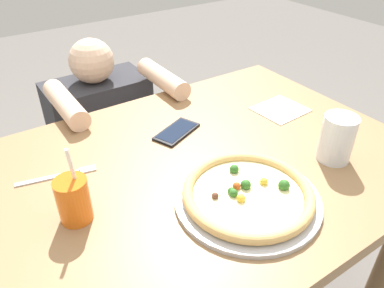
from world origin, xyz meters
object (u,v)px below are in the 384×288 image
fork (61,175)px  cell_phone (177,132)px  water_cup_clear (337,138)px  diner_seated (106,151)px  pizza_near (248,195)px  drink_cup_colored (74,200)px

fork → cell_phone: size_ratio=1.21×
water_cup_clear → diner_seated: diner_seated is taller
pizza_near → water_cup_clear: 0.31m
pizza_near → diner_seated: diner_seated is taller
drink_cup_colored → fork: (0.02, 0.17, -0.05)m
water_cup_clear → fork: bearing=152.4°
water_cup_clear → fork: 0.74m
drink_cup_colored → water_cup_clear: drink_cup_colored is taller
fork → diner_seated: size_ratio=0.22×
water_cup_clear → cell_phone: (-0.29, 0.35, -0.06)m
drink_cup_colored → diner_seated: size_ratio=0.21×
water_cup_clear → drink_cup_colored: bearing=165.8°
pizza_near → fork: (-0.34, 0.34, -0.02)m
drink_cup_colored → cell_phone: (0.38, 0.18, -0.05)m
fork → pizza_near: bearing=-45.0°
fork → cell_phone: (0.36, 0.01, 0.00)m
cell_phone → diner_seated: (-0.06, 0.53, -0.36)m
water_cup_clear → cell_phone: size_ratio=0.79×
pizza_near → diner_seated: size_ratio=0.38×
pizza_near → fork: 0.48m
fork → diner_seated: diner_seated is taller
pizza_near → cell_phone: (0.02, 0.35, -0.01)m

